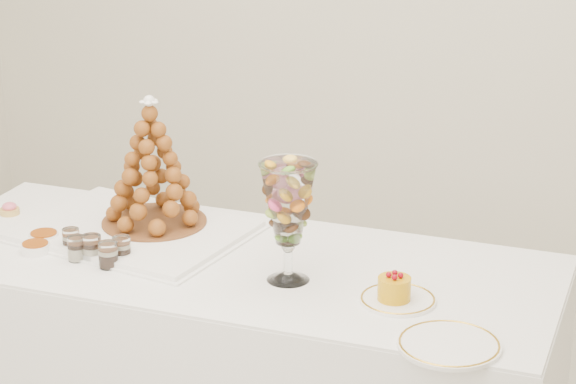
% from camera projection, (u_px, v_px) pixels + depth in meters
% --- Properties ---
extents(buffet_table, '(1.93, 0.87, 0.72)m').
position_uv_depth(buffet_table, '(234.00, 369.00, 3.36)').
color(buffet_table, white).
rests_on(buffet_table, ground).
extents(lace_tray, '(0.69, 0.55, 0.02)m').
position_uv_depth(lace_tray, '(133.00, 231.00, 3.42)').
color(lace_tray, white).
rests_on(lace_tray, buffet_table).
extents(macaron_vase, '(0.15, 0.15, 0.34)m').
position_uv_depth(macaron_vase, '(288.00, 205.00, 3.03)').
color(macaron_vase, white).
rests_on(macaron_vase, buffet_table).
extents(cake_plate, '(0.20, 0.20, 0.01)m').
position_uv_depth(cake_plate, '(398.00, 300.00, 2.97)').
color(cake_plate, white).
rests_on(cake_plate, buffet_table).
extents(spare_plate, '(0.26, 0.26, 0.01)m').
position_uv_depth(spare_plate, '(449.00, 345.00, 2.73)').
color(spare_plate, white).
rests_on(spare_plate, buffet_table).
extents(pink_tart, '(0.06, 0.06, 0.04)m').
position_uv_depth(pink_tart, '(10.00, 209.00, 3.58)').
color(pink_tart, tan).
rests_on(pink_tart, buffet_table).
extents(verrine_a, '(0.05, 0.05, 0.07)m').
position_uv_depth(verrine_a, '(71.00, 240.00, 3.29)').
color(verrine_a, white).
rests_on(verrine_a, buffet_table).
extents(verrine_b, '(0.06, 0.06, 0.08)m').
position_uv_depth(verrine_b, '(92.00, 248.00, 3.22)').
color(verrine_b, white).
rests_on(verrine_b, buffet_table).
extents(verrine_c, '(0.06, 0.06, 0.07)m').
position_uv_depth(verrine_c, '(122.00, 249.00, 3.22)').
color(verrine_c, white).
rests_on(verrine_c, buffet_table).
extents(verrine_d, '(0.06, 0.06, 0.07)m').
position_uv_depth(verrine_d, '(77.00, 248.00, 3.22)').
color(verrine_d, white).
rests_on(verrine_d, buffet_table).
extents(verrine_e, '(0.07, 0.07, 0.08)m').
position_uv_depth(verrine_e, '(108.00, 255.00, 3.17)').
color(verrine_e, white).
rests_on(verrine_e, buffet_table).
extents(ramekin_back, '(0.09, 0.09, 0.03)m').
position_uv_depth(ramekin_back, '(44.00, 238.00, 3.36)').
color(ramekin_back, white).
rests_on(ramekin_back, buffet_table).
extents(ramekin_front, '(0.09, 0.09, 0.03)m').
position_uv_depth(ramekin_front, '(36.00, 248.00, 3.28)').
color(ramekin_front, white).
rests_on(ramekin_front, buffet_table).
extents(croquembouche, '(0.32, 0.32, 0.40)m').
position_uv_depth(croquembouche, '(152.00, 162.00, 3.39)').
color(croquembouche, brown).
rests_on(croquembouche, lace_tray).
extents(mousse_cake, '(0.09, 0.09, 0.08)m').
position_uv_depth(mousse_cake, '(394.00, 288.00, 2.95)').
color(mousse_cake, '#D39409').
rests_on(mousse_cake, cake_plate).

